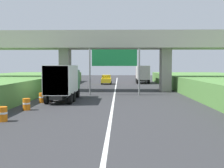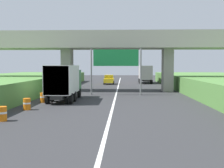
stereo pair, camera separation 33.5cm
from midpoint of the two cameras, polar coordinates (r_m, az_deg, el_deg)
The scene contains 10 objects.
lane_centre_stripe at distance 30.43m, azimuth 1.02°, elevation -2.66°, with size 0.20×97.49×0.01m, color white.
overpass_bridge at distance 37.51m, azimuth 1.29°, elevation 7.64°, with size 40.00×4.80×7.87m.
overhead_highway_sign at distance 32.14m, azimuth 1.11°, elevation 4.76°, with size 5.88×0.18×5.37m.
truck_red at distance 54.99m, azimuth 6.96°, elevation 2.18°, with size 2.44×7.30×3.44m.
truck_green at distance 27.37m, azimuth -9.35°, elevation 0.64°, with size 2.44×7.30×3.44m.
car_yellow at distance 51.67m, azimuth -0.44°, elevation 0.92°, with size 1.86×4.10×1.72m.
construction_barrel_2 at distance 18.39m, azimuth -21.04°, elevation -5.68°, with size 0.57×0.57×0.90m.
construction_barrel_3 at distance 22.40m, azimuth -16.59°, elevation -3.93°, with size 0.57×0.57×0.90m.
construction_barrel_4 at distance 26.53m, azimuth -13.54°, elevation -2.71°, with size 0.57×0.57×0.90m.
construction_barrel_5 at distance 30.77m, azimuth -11.66°, elevation -1.81°, with size 0.57×0.57×0.90m.
Camera 2 is at (0.88, -1.48, 3.38)m, focal length 44.73 mm.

